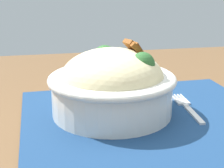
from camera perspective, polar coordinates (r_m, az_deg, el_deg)
name	(u,v)px	position (r m, az deg, el deg)	size (l,w,h in m)	color
table	(149,145)	(0.61, 6.19, -10.15)	(1.37, 0.97, 0.74)	brown
placemat	(148,117)	(0.55, 6.15, -5.64)	(0.40, 0.34, 0.00)	navy
bowl	(112,84)	(0.55, 0.06, -0.07)	(0.23, 0.23, 0.12)	silver
fork	(186,106)	(0.60, 12.44, -3.71)	(0.02, 0.13, 0.00)	silver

